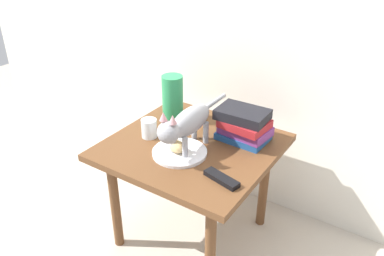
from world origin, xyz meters
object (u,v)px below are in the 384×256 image
cat (186,123)px  book_stack (244,125)px  plate (180,152)px  candle_jar (149,129)px  side_table (192,157)px  tv_remote (221,179)px  bread_roll (177,146)px  green_vase (173,98)px

cat → book_stack: cat is taller
plate → candle_jar: bearing=167.4°
side_table → cat: size_ratio=1.46×
plate → tv_remote: tv_remote is taller
book_stack → plate: bearing=-123.6°
plate → cat: 0.13m
side_table → bread_roll: bearing=-93.6°
cat → green_vase: cat is taller
bread_roll → green_vase: size_ratio=0.35×
cat → plate: bearing=-106.0°
green_vase → tv_remote: green_vase is taller
green_vase → candle_jar: 0.21m
plate → book_stack: (0.17, 0.25, 0.07)m
plate → book_stack: bearing=56.4°
plate → green_vase: 0.33m
green_vase → tv_remote: bearing=-34.6°
book_stack → tv_remote: (0.07, -0.32, -0.06)m
cat → tv_remote: bearing=-24.3°
bread_roll → cat: bearing=67.1°
book_stack → side_table: bearing=-137.3°
side_table → tv_remote: tv_remote is taller
green_vase → candle_jar: bearing=-87.4°
plate → book_stack: book_stack is taller
cat → book_stack: (0.16, 0.22, -0.06)m
plate → tv_remote: 0.25m
plate → side_table: bearing=91.5°
candle_jar → tv_remote: bearing=-14.6°
candle_jar → tv_remote: candle_jar is taller
candle_jar → bread_roll: bearing=-16.2°
green_vase → tv_remote: 0.55m
cat → tv_remote: size_ratio=3.20×
bread_roll → book_stack: 0.32m
bread_roll → book_stack: size_ratio=0.34×
green_vase → tv_remote: (0.45, -0.31, -0.10)m
side_table → plate: size_ratio=3.04×
plate → candle_jar: (-0.20, 0.04, 0.03)m
bread_roll → candle_jar: bearing=163.8°
side_table → tv_remote: (0.24, -0.16, 0.08)m
side_table → bread_roll: (-0.01, -0.11, 0.11)m
book_stack → tv_remote: bearing=-77.2°
side_table → candle_jar: candle_jar is taller
green_vase → tv_remote: size_ratio=1.50×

